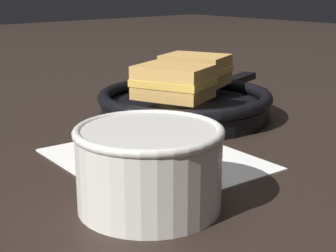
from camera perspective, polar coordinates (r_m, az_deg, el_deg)
name	(u,v)px	position (r m, az deg, el deg)	size (l,w,h in m)	color
ground_plane	(144,159)	(0.60, -2.73, -3.65)	(4.00, 4.00, 0.00)	black
napkin	(155,158)	(0.59, -1.46, -3.60)	(0.24, 0.21, 0.00)	white
soup_bowl	(149,162)	(0.46, -2.10, -4.05)	(0.13, 0.13, 0.08)	silver
spoon	(176,151)	(0.60, 0.90, -2.84)	(0.13, 0.10, 0.01)	#B7B7BC
skillet	(185,104)	(0.78, 1.95, 2.51)	(0.26, 0.36, 0.04)	black
sandwich_near_left	(173,82)	(0.71, 0.59, 4.91)	(0.12, 0.11, 0.05)	tan
sandwich_near_right	(195,69)	(0.82, 3.04, 6.28)	(0.12, 0.11, 0.05)	tan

